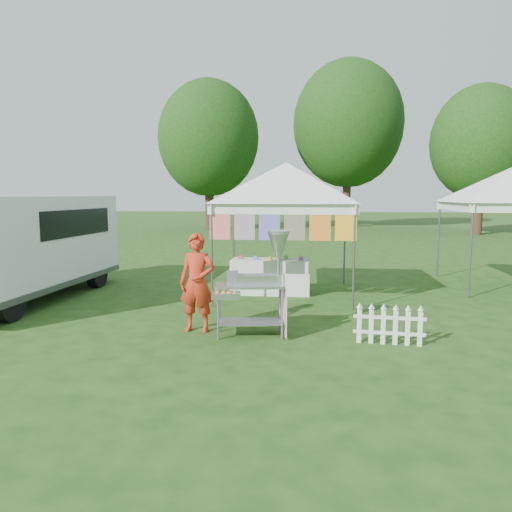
# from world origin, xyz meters

# --- Properties ---
(ground) EXTENTS (120.00, 120.00, 0.00)m
(ground) POSITION_xyz_m (0.00, 0.00, 0.00)
(ground) COLOR #214212
(ground) RESTS_ON ground
(canopy_main) EXTENTS (4.24, 4.24, 3.45)m
(canopy_main) POSITION_xyz_m (0.00, 3.49, 2.99)
(canopy_main) COLOR #59595E
(canopy_main) RESTS_ON ground
(tree_left) EXTENTS (6.40, 6.40, 9.53)m
(tree_left) POSITION_xyz_m (-6.00, 24.00, 5.83)
(tree_left) COLOR #341F12
(tree_left) RESTS_ON ground
(tree_mid) EXTENTS (7.60, 7.60, 11.52)m
(tree_mid) POSITION_xyz_m (3.00, 28.00, 7.14)
(tree_mid) COLOR #341F12
(tree_mid) RESTS_ON ground
(tree_right) EXTENTS (5.60, 5.60, 8.42)m
(tree_right) POSITION_xyz_m (10.00, 22.00, 5.18)
(tree_right) COLOR #341F12
(tree_right) RESTS_ON ground
(donut_cart) EXTENTS (1.24, 0.99, 1.71)m
(donut_cart) POSITION_xyz_m (-0.21, 0.07, 1.01)
(donut_cart) COLOR gray
(donut_cart) RESTS_ON ground
(vendor) EXTENTS (0.63, 0.44, 1.65)m
(vendor) POSITION_xyz_m (-1.30, 0.22, 0.83)
(vendor) COLOR red
(vendor) RESTS_ON ground
(cargo_van) EXTENTS (2.38, 5.49, 2.25)m
(cargo_van) POSITION_xyz_m (-5.69, 2.34, 1.21)
(cargo_van) COLOR white
(cargo_van) RESTS_ON ground
(picket_fence) EXTENTS (1.08, 0.13, 0.56)m
(picket_fence) POSITION_xyz_m (1.78, -0.20, 0.29)
(picket_fence) COLOR white
(picket_fence) RESTS_ON ground
(display_table) EXTENTS (1.80, 0.70, 0.80)m
(display_table) POSITION_xyz_m (-0.35, 3.57, 0.40)
(display_table) COLOR white
(display_table) RESTS_ON ground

